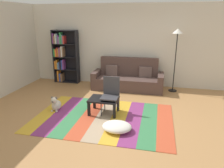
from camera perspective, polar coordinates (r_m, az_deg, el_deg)
name	(u,v)px	position (r m, az deg, el deg)	size (l,w,h in m)	color
ground_plane	(110,114)	(5.19, -0.58, -8.12)	(14.00, 14.00, 0.00)	#B27F4C
back_wall	(127,45)	(7.25, 4.03, 10.36)	(6.80, 0.10, 2.70)	silver
left_wall	(2,50)	(7.00, -27.61, 8.18)	(0.10, 5.50, 2.70)	beige
rug	(103,117)	(5.02, -2.32, -9.01)	(3.17, 2.17, 0.01)	gold
couch	(128,79)	(6.92, 4.30, 1.43)	(2.26, 0.80, 1.00)	#4C3833
bookshelf	(63,56)	(7.73, -13.05, 7.27)	(0.90, 0.28, 1.84)	black
coffee_table	(104,101)	(5.12, -2.23, -4.64)	(0.70, 0.53, 0.38)	black
pouf	(117,127)	(4.43, 1.33, -11.44)	(0.61, 0.50, 0.18)	white
dog	(56,105)	(5.51, -14.90, -5.37)	(0.22, 0.35, 0.40)	beige
standing_lamp	(177,40)	(6.71, 17.18, 11.38)	(0.32, 0.32, 1.94)	black
tv_remote	(107,99)	(5.05, -1.30, -3.96)	(0.04, 0.15, 0.02)	black
folding_chair	(111,92)	(5.06, -0.38, -2.25)	(0.40, 0.40, 0.90)	#38383D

